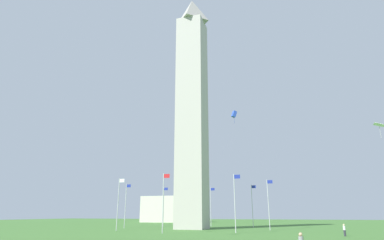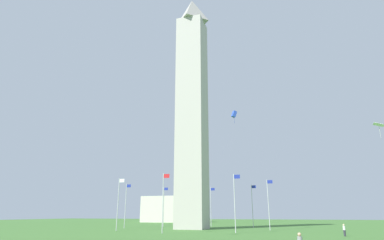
{
  "view_description": "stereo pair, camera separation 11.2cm",
  "coord_description": "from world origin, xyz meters",
  "px_view_note": "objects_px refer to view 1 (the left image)",
  "views": [
    {
      "loc": [
        20.68,
        -64.56,
        2.92
      ],
      "look_at": [
        0.0,
        0.0,
        22.94
      ],
      "focal_mm": 29.86,
      "sensor_mm": 36.0,
      "label": 1
    },
    {
      "loc": [
        20.78,
        -64.53,
        2.92
      ],
      "look_at": [
        0.0,
        0.0,
        22.94
      ],
      "focal_mm": 29.86,
      "sensor_mm": 36.0,
      "label": 2
    }
  ],
  "objects_px": {
    "obelisk_monument": "(192,103)",
    "flagpole_ne": "(252,204)",
    "flagpole_e": "(211,205)",
    "flagpole_nw": "(235,200)",
    "kite_white_diamond": "(379,125)",
    "flagpole_n": "(269,202)",
    "flagpole_s": "(126,204)",
    "person_white_shirt": "(344,230)",
    "kite_blue_box": "(234,114)",
    "distant_building": "(171,209)",
    "flagpole_se": "(164,205)",
    "flagpole_w": "(163,200)",
    "flagpole_sw": "(118,202)"
  },
  "relations": [
    {
      "from": "flagpole_w",
      "to": "flagpole_nw",
      "type": "height_order",
      "value": "same"
    },
    {
      "from": "flagpole_sw",
      "to": "distant_building",
      "type": "bearing_deg",
      "value": 102.81
    },
    {
      "from": "flagpole_s",
      "to": "flagpole_nw",
      "type": "distance_m",
      "value": 28.41
    },
    {
      "from": "obelisk_monument",
      "to": "person_white_shirt",
      "type": "xyz_separation_m",
      "value": [
        26.52,
        -14.06,
        -26.19
      ]
    },
    {
      "from": "obelisk_monument",
      "to": "flagpole_s",
      "type": "distance_m",
      "value": 26.72
    },
    {
      "from": "obelisk_monument",
      "to": "flagpole_ne",
      "type": "relative_size",
      "value": 5.74
    },
    {
      "from": "flagpole_e",
      "to": "kite_blue_box",
      "type": "bearing_deg",
      "value": -60.52
    },
    {
      "from": "kite_white_diamond",
      "to": "flagpole_n",
      "type": "bearing_deg",
      "value": 116.84
    },
    {
      "from": "obelisk_monument",
      "to": "person_white_shirt",
      "type": "bearing_deg",
      "value": -27.93
    },
    {
      "from": "flagpole_se",
      "to": "kite_blue_box",
      "type": "height_order",
      "value": "kite_blue_box"
    },
    {
      "from": "flagpole_sw",
      "to": "distant_building",
      "type": "distance_m",
      "value": 64.37
    },
    {
      "from": "flagpole_ne",
      "to": "flagpole_s",
      "type": "xyz_separation_m",
      "value": [
        -26.25,
        -10.87,
        0.0
      ]
    },
    {
      "from": "flagpole_nw",
      "to": "kite_blue_box",
      "type": "bearing_deg",
      "value": 97.32
    },
    {
      "from": "flagpole_sw",
      "to": "flagpole_w",
      "type": "height_order",
      "value": "same"
    },
    {
      "from": "flagpole_e",
      "to": "flagpole_ne",
      "type": "bearing_deg",
      "value": -22.5
    },
    {
      "from": "flagpole_s",
      "to": "obelisk_monument",
      "type": "bearing_deg",
      "value": -0.0
    },
    {
      "from": "flagpole_ne",
      "to": "flagpole_w",
      "type": "xyz_separation_m",
      "value": [
        -10.87,
        -26.25,
        0.0
      ]
    },
    {
      "from": "flagpole_e",
      "to": "person_white_shirt",
      "type": "bearing_deg",
      "value": -48.04
    },
    {
      "from": "flagpole_s",
      "to": "flagpole_se",
      "type": "bearing_deg",
      "value": 67.5
    },
    {
      "from": "flagpole_se",
      "to": "flagpole_sw",
      "type": "xyz_separation_m",
      "value": [
        -0.0,
        -21.75,
        0.0
      ]
    },
    {
      "from": "kite_blue_box",
      "to": "distant_building",
      "type": "distance_m",
      "value": 66.53
    },
    {
      "from": "flagpole_ne",
      "to": "distant_building",
      "type": "relative_size",
      "value": 0.49
    },
    {
      "from": "flagpole_n",
      "to": "flagpole_w",
      "type": "xyz_separation_m",
      "value": [
        -15.38,
        -15.38,
        0.0
      ]
    },
    {
      "from": "obelisk_monument",
      "to": "flagpole_e",
      "type": "bearing_deg",
      "value": 89.81
    },
    {
      "from": "flagpole_w",
      "to": "distant_building",
      "type": "height_order",
      "value": "flagpole_w"
    },
    {
      "from": "flagpole_w",
      "to": "person_white_shirt",
      "type": "height_order",
      "value": "flagpole_w"
    },
    {
      "from": "obelisk_monument",
      "to": "distant_building",
      "type": "height_order",
      "value": "obelisk_monument"
    },
    {
      "from": "flagpole_e",
      "to": "flagpole_nw",
      "type": "bearing_deg",
      "value": -67.5
    },
    {
      "from": "person_white_shirt",
      "to": "obelisk_monument",
      "type": "bearing_deg",
      "value": -4.51
    },
    {
      "from": "flagpole_n",
      "to": "kite_blue_box",
      "type": "relative_size",
      "value": 3.45
    },
    {
      "from": "flagpole_se",
      "to": "flagpole_sw",
      "type": "relative_size",
      "value": 1.0
    },
    {
      "from": "flagpole_e",
      "to": "flagpole_nw",
      "type": "distance_m",
      "value": 28.41
    },
    {
      "from": "flagpole_n",
      "to": "kite_white_diamond",
      "type": "bearing_deg",
      "value": -63.16
    },
    {
      "from": "flagpole_w",
      "to": "flagpole_se",
      "type": "bearing_deg",
      "value": 112.5
    },
    {
      "from": "flagpole_nw",
      "to": "person_white_shirt",
      "type": "distance_m",
      "value": 16.49
    },
    {
      "from": "flagpole_s",
      "to": "flagpole_sw",
      "type": "relative_size",
      "value": 1.0
    },
    {
      "from": "flagpole_n",
      "to": "flagpole_sw",
      "type": "height_order",
      "value": "same"
    },
    {
      "from": "obelisk_monument",
      "to": "kite_blue_box",
      "type": "bearing_deg",
      "value": -10.4
    },
    {
      "from": "distant_building",
      "to": "flagpole_w",
      "type": "bearing_deg",
      "value": -69.5
    },
    {
      "from": "flagpole_se",
      "to": "flagpole_sw",
      "type": "height_order",
      "value": "same"
    },
    {
      "from": "flagpole_se",
      "to": "flagpole_w",
      "type": "distance_m",
      "value": 28.41
    },
    {
      "from": "flagpole_e",
      "to": "kite_white_diamond",
      "type": "bearing_deg",
      "value": -55.72
    },
    {
      "from": "flagpole_s",
      "to": "flagpole_nw",
      "type": "relative_size",
      "value": 1.0
    },
    {
      "from": "person_white_shirt",
      "to": "flagpole_sw",
      "type": "bearing_deg",
      "value": 18.54
    },
    {
      "from": "kite_white_diamond",
      "to": "kite_blue_box",
      "type": "distance_m",
      "value": 34.55
    },
    {
      "from": "flagpole_n",
      "to": "flagpole_e",
      "type": "distance_m",
      "value": 21.75
    },
    {
      "from": "flagpole_se",
      "to": "person_white_shirt",
      "type": "bearing_deg",
      "value": -33.73
    },
    {
      "from": "obelisk_monument",
      "to": "flagpole_nw",
      "type": "bearing_deg",
      "value": -44.86
    },
    {
      "from": "flagpole_nw",
      "to": "kite_white_diamond",
      "type": "bearing_deg",
      "value": -42.44
    },
    {
      "from": "flagpole_n",
      "to": "flagpole_s",
      "type": "height_order",
      "value": "same"
    }
  ]
}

